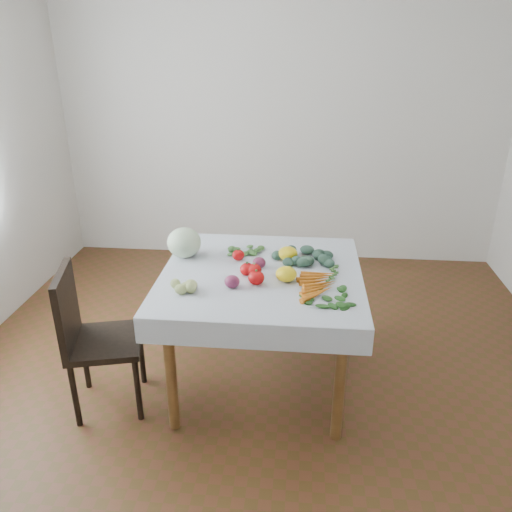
{
  "coord_description": "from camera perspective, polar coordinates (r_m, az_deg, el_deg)",
  "views": [
    {
      "loc": [
        0.21,
        -2.54,
        1.97
      ],
      "look_at": [
        -0.04,
        0.07,
        0.82
      ],
      "focal_mm": 35.0,
      "sensor_mm": 36.0,
      "label": 1
    }
  ],
  "objects": [
    {
      "name": "heirloom_back",
      "position": [
        2.97,
        3.67,
        0.3
      ],
      "size": [
        0.13,
        0.13,
        0.08
      ],
      "primitive_type": "ellipsoid",
      "rotation": [
        0.0,
        0.0,
        -0.1
      ],
      "color": "yellow",
      "rests_on": "tablecloth"
    },
    {
      "name": "tomato_c",
      "position": [
        2.67,
        0.03,
        -2.49
      ],
      "size": [
        0.1,
        0.1,
        0.08
      ],
      "primitive_type": "ellipsoid",
      "rotation": [
        0.0,
        0.0,
        -0.16
      ],
      "color": "red",
      "rests_on": "tablecloth"
    },
    {
      "name": "heirloom_front",
      "position": [
        2.71,
        3.48,
        -2.08
      ],
      "size": [
        0.14,
        0.14,
        0.08
      ],
      "primitive_type": "ellipsoid",
      "rotation": [
        0.0,
        0.0,
        0.21
      ],
      "color": "yellow",
      "rests_on": "tablecloth"
    },
    {
      "name": "tablecloth",
      "position": [
        2.83,
        0.63,
        -1.88
      ],
      "size": [
        1.12,
        1.12,
        0.01
      ],
      "primitive_type": "cube",
      "color": "white",
      "rests_on": "table"
    },
    {
      "name": "onion_a",
      "position": [
        2.86,
        0.36,
        -0.78
      ],
      "size": [
        0.1,
        0.1,
        0.06
      ],
      "primitive_type": "ellipsoid",
      "rotation": [
        0.0,
        0.0,
        -0.38
      ],
      "color": "#5F1B37",
      "rests_on": "tablecloth"
    },
    {
      "name": "dill_bunch",
      "position": [
        3.09,
        -0.98,
        0.73
      ],
      "size": [
        0.19,
        0.19,
        0.02
      ],
      "color": "#457E3A",
      "rests_on": "tablecloth"
    },
    {
      "name": "chair",
      "position": [
        2.92,
        -18.55,
        -8.18
      ],
      "size": [
        0.47,
        0.47,
        0.86
      ],
      "color": "black",
      "rests_on": "ground"
    },
    {
      "name": "table",
      "position": [
        2.87,
        0.62,
        -3.67
      ],
      "size": [
        1.0,
        1.0,
        0.75
      ],
      "color": "brown",
      "rests_on": "ground"
    },
    {
      "name": "tomato_b",
      "position": [
        2.77,
        -1.02,
        -1.52
      ],
      "size": [
        0.1,
        0.1,
        0.07
      ],
      "primitive_type": "ellipsoid",
      "rotation": [
        0.0,
        0.0,
        0.35
      ],
      "color": "red",
      "rests_on": "tablecloth"
    },
    {
      "name": "onion_b",
      "position": [
        2.64,
        -2.76,
        -2.94
      ],
      "size": [
        0.1,
        0.1,
        0.07
      ],
      "primitive_type": "ellipsoid",
      "rotation": [
        0.0,
        0.0,
        0.36
      ],
      "color": "#5F1B37",
      "rests_on": "tablecloth"
    },
    {
      "name": "tomato_a",
      "position": [
        2.96,
        -2.04,
        0.11
      ],
      "size": [
        0.09,
        0.09,
        0.06
      ],
      "primitive_type": "ellipsoid",
      "rotation": [
        0.0,
        0.0,
        -0.29
      ],
      "color": "red",
      "rests_on": "tablecloth"
    },
    {
      "name": "back_wall",
      "position": [
        4.59,
        2.85,
        15.88
      ],
      "size": [
        4.0,
        0.04,
        2.7
      ],
      "primitive_type": "cube",
      "color": "silver",
      "rests_on": "ground"
    },
    {
      "name": "basil_bunch",
      "position": [
        2.57,
        8.13,
        -4.62
      ],
      "size": [
        0.26,
        0.23,
        0.01
      ],
      "color": "#1F581B",
      "rests_on": "tablecloth"
    },
    {
      "name": "carrot_bunch",
      "position": [
        2.68,
        7.07,
        -3.18
      ],
      "size": [
        0.2,
        0.37,
        0.03
      ],
      "color": "orange",
      "rests_on": "tablecloth"
    },
    {
      "name": "tomatillo_cluster",
      "position": [
        2.65,
        -7.77,
        -3.27
      ],
      "size": [
        0.19,
        0.11,
        0.05
      ],
      "color": "#A9B769",
      "rests_on": "tablecloth"
    },
    {
      "name": "cabbage",
      "position": [
        3.02,
        -8.2,
        1.54
      ],
      "size": [
        0.25,
        0.25,
        0.18
      ],
      "primitive_type": "ellipsoid",
      "rotation": [
        0.0,
        0.0,
        0.3
      ],
      "color": "#DEF5CD",
      "rests_on": "tablecloth"
    },
    {
      "name": "ground",
      "position": [
        3.22,
        0.57,
        -14.05
      ],
      "size": [
        4.0,
        4.0,
        0.0
      ],
      "primitive_type": "plane",
      "color": "#59301C"
    },
    {
      "name": "kale_bunch",
      "position": [
        2.95,
        5.65,
        -0.27
      ],
      "size": [
        0.36,
        0.28,
        0.04
      ],
      "color": "#375A46",
      "rests_on": "tablecloth"
    },
    {
      "name": "tomato_d",
      "position": [
        2.76,
        -0.21,
        -1.63
      ],
      "size": [
        0.1,
        0.1,
        0.07
      ],
      "primitive_type": "ellipsoid",
      "rotation": [
        0.0,
        0.0,
        -0.23
      ],
      "color": "red",
      "rests_on": "tablecloth"
    }
  ]
}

